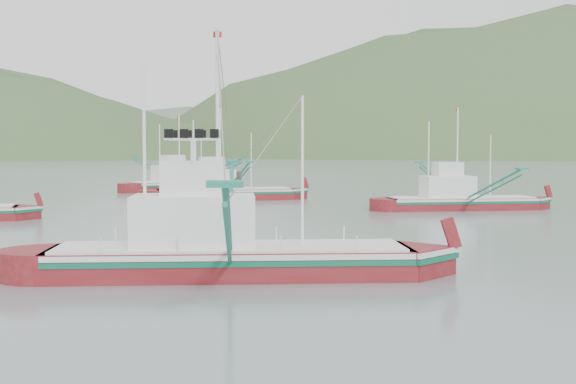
{
  "coord_description": "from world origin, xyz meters",
  "views": [
    {
      "loc": [
        -2.48,
        -36.16,
        5.64
      ],
      "look_at": [
        0.0,
        6.0,
        3.2
      ],
      "focal_mm": 50.0,
      "sensor_mm": 36.0,
      "label": 1
    }
  ],
  "objects": [
    {
      "name": "ridge_distant",
      "position": [
        30.0,
        560.0,
        0.0
      ],
      "size": [
        960.0,
        400.0,
        240.0
      ],
      "primitive_type": "ellipsoid",
      "color": "slate",
      "rests_on": "ground"
    },
    {
      "name": "main_boat",
      "position": [
        -3.21,
        -1.77,
        1.64
      ],
      "size": [
        15.59,
        28.22,
        11.42
      ],
      "rotation": [
        0.0,
        0.0,
        0.0
      ],
      "color": "maroon",
      "rests_on": "ground"
    },
    {
      "name": "bg_boat_far",
      "position": [
        -4.3,
        47.5,
        1.77
      ],
      "size": [
        14.5,
        25.17,
        10.3
      ],
      "rotation": [
        0.0,
        0.0,
        0.19
      ],
      "color": "maroon",
      "rests_on": "ground"
    },
    {
      "name": "bg_boat_extra",
      "position": [
        -9.9,
        65.39,
        2.19
      ],
      "size": [
        18.88,
        22.66,
        10.3
      ],
      "rotation": [
        0.0,
        0.0,
        0.63
      ],
      "color": "maroon",
      "rests_on": "ground"
    },
    {
      "name": "ground",
      "position": [
        0.0,
        0.0,
        0.0
      ],
      "size": [
        1200.0,
        1200.0,
        0.0
      ],
      "primitive_type": "plane",
      "color": "slate",
      "rests_on": "ground"
    },
    {
      "name": "bg_boat_right",
      "position": [
        16.79,
        33.37,
        1.36
      ],
      "size": [
        13.45,
        23.8,
        9.66
      ],
      "rotation": [
        0.0,
        0.0,
        0.1
      ],
      "color": "maroon",
      "rests_on": "ground"
    }
  ]
}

